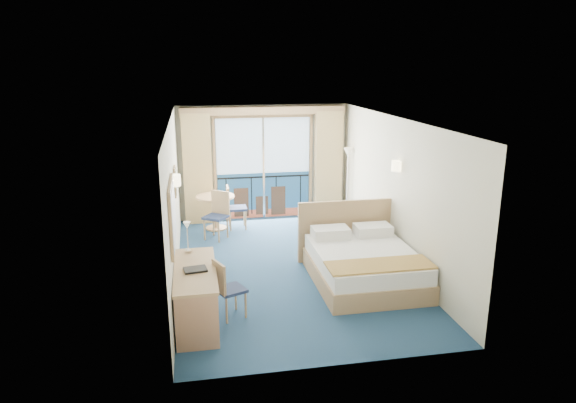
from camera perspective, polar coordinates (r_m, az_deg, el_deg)
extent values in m
plane|color=navy|center=(9.54, 0.08, -7.24)|extent=(6.50, 6.50, 0.00)
cube|color=beige|center=(12.25, -2.77, 4.39)|extent=(4.00, 0.02, 2.70)
cube|color=beige|center=(6.10, 5.86, -6.96)|extent=(4.00, 0.02, 2.70)
cube|color=beige|center=(8.97, -12.63, 0.01)|extent=(0.02, 6.50, 2.70)
cube|color=beige|center=(9.68, 11.86, 1.17)|extent=(0.02, 6.50, 2.70)
cube|color=white|center=(8.87, 0.09, 9.16)|extent=(4.00, 6.50, 0.02)
cube|color=navy|center=(12.39, -2.70, 0.77)|extent=(2.20, 0.02, 1.08)
cube|color=silver|center=(12.14, -2.77, 6.26)|extent=(2.20, 0.02, 1.32)
cube|color=#A04831|center=(12.51, -2.67, -1.28)|extent=(2.20, 0.02, 0.20)
cube|color=black|center=(12.28, -2.72, 2.75)|extent=(2.20, 0.02, 0.04)
cube|color=tan|center=(12.05, -2.80, 9.54)|extent=(2.36, 0.03, 0.12)
cube|color=tan|center=(12.13, -8.12, 3.43)|extent=(0.06, 0.03, 2.40)
cube|color=tan|center=(12.44, 2.53, 3.86)|extent=(0.06, 0.03, 2.40)
cube|color=silver|center=(12.23, -2.73, 3.66)|extent=(0.05, 0.02, 2.40)
cube|color=#3B271B|center=(12.47, -1.09, 0.12)|extent=(0.35, 0.02, 0.70)
cube|color=#3B271B|center=(12.36, -5.21, -0.08)|extent=(0.35, 0.02, 0.70)
cube|color=#3B271B|center=(12.44, -2.90, -0.42)|extent=(0.30, 0.02, 0.45)
cube|color=black|center=(12.30, -6.85, 0.52)|extent=(0.02, 0.01, 0.90)
cube|color=black|center=(12.35, -4.07, 0.65)|extent=(0.03, 0.01, 0.90)
cube|color=black|center=(12.43, -1.32, 0.78)|extent=(0.03, 0.01, 0.90)
cube|color=black|center=(12.54, 1.38, 0.91)|extent=(0.02, 0.01, 0.90)
cube|color=tan|center=(11.97, -10.02, 3.55)|extent=(0.65, 0.22, 2.55)
cube|color=tan|center=(12.39, 4.49, 4.13)|extent=(0.65, 0.22, 2.55)
cube|color=tan|center=(11.93, -2.74, 10.06)|extent=(3.80, 0.25, 0.18)
cube|color=tan|center=(7.47, -12.76, -1.45)|extent=(0.04, 1.25, 0.95)
cube|color=#B4BDC8|center=(7.47, -12.58, -1.44)|extent=(0.01, 1.12, 0.82)
cube|color=tan|center=(9.35, -12.43, 2.21)|extent=(0.03, 0.42, 0.52)
cube|color=gray|center=(9.35, -12.31, 2.22)|extent=(0.01, 0.34, 0.44)
cylinder|color=#FFEAB2|center=(8.27, -12.46, 2.31)|extent=(0.18, 0.18, 0.18)
cylinder|color=#FFEAB2|center=(9.41, 11.97, 3.89)|extent=(0.18, 0.18, 0.18)
cube|color=tan|center=(8.92, 8.48, -7.97)|extent=(1.69, 2.11, 0.32)
cube|color=white|center=(8.81, 8.55, -6.23)|extent=(1.63, 2.05, 0.26)
cube|color=#B48646|center=(8.16, 10.17, -6.97)|extent=(1.67, 0.58, 0.03)
cube|color=white|center=(9.30, 4.74, -3.45)|extent=(0.66, 0.42, 0.19)
cube|color=white|center=(9.54, 9.41, -3.13)|extent=(0.66, 0.42, 0.19)
cube|color=tan|center=(9.76, 6.47, -3.19)|extent=(1.85, 0.06, 1.16)
cube|color=#A07355|center=(10.42, 9.24, -4.02)|extent=(0.38, 0.36, 0.50)
cube|color=beige|center=(10.28, 9.14, -2.61)|extent=(0.17, 0.14, 0.07)
imported|color=#454854|center=(11.22, 6.92, -2.05)|extent=(0.89, 0.91, 0.68)
cylinder|color=silver|center=(12.31, 6.48, -2.04)|extent=(0.24, 0.24, 0.03)
cylinder|color=silver|center=(12.10, 6.59, 1.61)|extent=(0.03, 0.03, 1.65)
cone|color=beige|center=(11.93, 6.71, 5.46)|extent=(0.22, 0.22, 0.20)
cube|color=tan|center=(7.48, -10.30, -7.51)|extent=(0.59, 1.72, 0.04)
cube|color=#A07355|center=(7.11, -10.09, -12.33)|extent=(0.56, 0.52, 0.76)
cylinder|color=tan|center=(7.84, -12.14, -9.72)|extent=(0.05, 0.05, 0.76)
cylinder|color=tan|center=(7.84, -8.23, -9.53)|extent=(0.05, 0.05, 0.76)
cylinder|color=tan|center=(8.39, -12.06, -8.03)|extent=(0.05, 0.05, 0.76)
cylinder|color=tan|center=(8.38, -8.43, -7.86)|extent=(0.05, 0.05, 0.76)
cube|color=#212C4D|center=(7.66, -6.37, -9.70)|extent=(0.50, 0.50, 0.05)
cube|color=tan|center=(7.49, -7.68, -8.35)|extent=(0.18, 0.37, 0.46)
cylinder|color=tan|center=(7.69, -4.73, -11.38)|extent=(0.03, 0.03, 0.41)
cylinder|color=tan|center=(7.94, -5.83, -10.52)|extent=(0.03, 0.03, 0.41)
cylinder|color=tan|center=(7.57, -6.83, -11.92)|extent=(0.03, 0.03, 0.41)
cylinder|color=tan|center=(7.82, -7.89, -11.03)|extent=(0.03, 0.03, 0.41)
cube|color=black|center=(7.40, -10.26, -7.44)|extent=(0.35, 0.28, 0.03)
cylinder|color=silver|center=(8.11, -11.02, -5.33)|extent=(0.12, 0.12, 0.02)
cylinder|color=silver|center=(8.04, -11.09, -4.01)|extent=(0.02, 0.02, 0.42)
cone|color=beige|center=(7.97, -11.17, -2.60)|extent=(0.11, 0.11, 0.10)
cylinder|color=tan|center=(11.56, -8.09, 0.54)|extent=(0.86, 0.86, 0.04)
cylinder|color=tan|center=(11.66, -8.03, -1.24)|extent=(0.09, 0.09, 0.75)
cylinder|color=tan|center=(11.76, -7.96, -2.92)|extent=(0.47, 0.47, 0.03)
cube|color=#212C4D|center=(11.60, -5.67, -0.75)|extent=(0.42, 0.42, 0.05)
cube|color=tan|center=(11.52, -6.70, 0.45)|extent=(0.04, 0.42, 0.50)
cylinder|color=tan|center=(11.52, -4.72, -2.11)|extent=(0.04, 0.04, 0.45)
cylinder|color=tan|center=(11.85, -4.89, -1.63)|extent=(0.04, 0.04, 0.45)
cylinder|color=tan|center=(11.50, -6.41, -2.20)|extent=(0.04, 0.04, 0.45)
cylinder|color=tan|center=(11.82, -6.54, -1.71)|extent=(0.04, 0.04, 0.45)
cube|color=#212C4D|center=(10.95, -8.05, -1.72)|extent=(0.60, 0.60, 0.05)
cube|color=tan|center=(11.04, -7.53, -0.11)|extent=(0.38, 0.28, 0.52)
cylinder|color=tan|center=(10.98, -9.26, -3.11)|extent=(0.04, 0.04, 0.46)
cylinder|color=tan|center=(10.79, -7.71, -3.37)|extent=(0.04, 0.04, 0.46)
cylinder|color=tan|center=(11.26, -8.28, -2.61)|extent=(0.04, 0.04, 0.46)
cylinder|color=tan|center=(11.08, -6.75, -2.85)|extent=(0.04, 0.04, 0.46)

